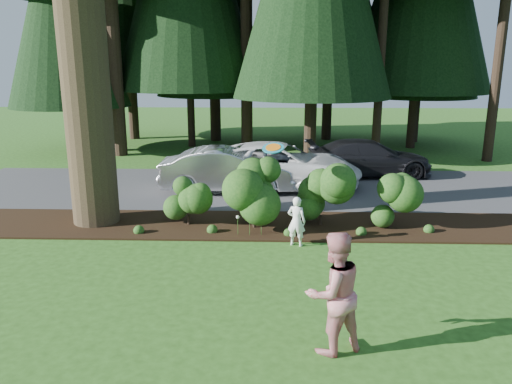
% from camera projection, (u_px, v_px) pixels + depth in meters
% --- Properties ---
extents(ground, '(80.00, 80.00, 0.00)m').
position_uv_depth(ground, '(259.00, 275.00, 10.47)').
color(ground, '#274D16').
rests_on(ground, ground).
extents(mulch_bed, '(16.00, 2.50, 0.05)m').
position_uv_depth(mulch_bed, '(262.00, 225.00, 13.61)').
color(mulch_bed, black).
rests_on(mulch_bed, ground).
extents(driveway, '(22.00, 6.00, 0.03)m').
position_uv_depth(driveway, '(264.00, 188.00, 17.72)').
color(driveway, '#38383A').
rests_on(driveway, ground).
extents(shrub_row, '(6.53, 1.60, 1.61)m').
position_uv_depth(shrub_row, '(291.00, 199.00, 13.28)').
color(shrub_row, '#194214').
rests_on(shrub_row, ground).
extents(lily_cluster, '(0.69, 0.09, 0.57)m').
position_uv_depth(lily_cluster, '(250.00, 218.00, 12.68)').
color(lily_cluster, '#194214').
rests_on(lily_cluster, ground).
extents(car_silver_wagon, '(4.58, 1.71, 1.49)m').
position_uv_depth(car_silver_wagon, '(227.00, 170.00, 16.98)').
color(car_silver_wagon, silver).
rests_on(car_silver_wagon, driveway).
extents(car_white_suv, '(5.98, 3.27, 1.59)m').
position_uv_depth(car_white_suv, '(279.00, 166.00, 17.49)').
color(car_white_suv, silver).
rests_on(car_white_suv, driveway).
extents(car_dark_suv, '(4.97, 2.30, 1.41)m').
position_uv_depth(car_dark_suv, '(368.00, 158.00, 19.37)').
color(car_dark_suv, black).
rests_on(car_dark_suv, driveway).
extents(child, '(0.52, 0.43, 1.23)m').
position_uv_depth(child, '(297.00, 221.00, 12.03)').
color(child, white).
rests_on(child, ground).
extents(adult, '(1.17, 1.08, 1.93)m').
position_uv_depth(adult, '(334.00, 293.00, 7.51)').
color(adult, red).
rests_on(adult, ground).
extents(frisbee, '(0.54, 0.50, 0.24)m').
position_uv_depth(frisbee, '(273.00, 148.00, 11.89)').
color(frisbee, teal).
rests_on(frisbee, ground).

